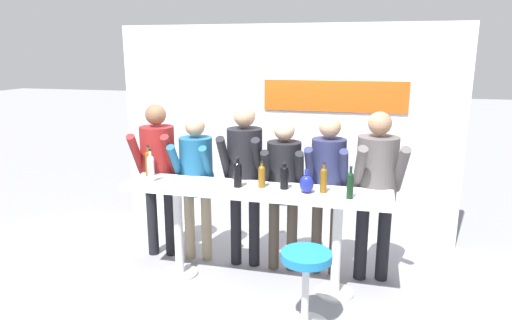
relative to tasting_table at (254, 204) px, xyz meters
The scene contains 18 objects.
ground_plane 0.84m from the tasting_table, behind, with size 40.00×40.00×0.00m, color gray.
back_wall 1.50m from the tasting_table, 89.73° to the left, with size 4.17×0.12×2.58m.
tasting_table is the anchor object (origin of this frame).
bar_stool 0.95m from the tasting_table, 46.25° to the right, with size 0.44×0.44×0.69m.
person_far_left 1.27m from the tasting_table, 161.61° to the left, with size 0.50×0.60×1.72m.
person_left 0.85m from the tasting_table, 152.20° to the left, with size 0.44×0.53×1.60m.
person_center_left 0.50m from the tasting_table, 117.72° to the left, with size 0.46×0.56×1.74m.
person_center 0.46m from the tasting_table, 60.53° to the left, with size 0.45×0.55×1.60m.
person_center_right 0.79m from the tasting_table, 31.04° to the left, with size 0.41×0.51×1.66m.
person_right 1.21m from the tasting_table, 18.89° to the left, with size 0.52×0.61×1.71m.
wine_bottle_0 0.72m from the tasting_table, ahead, with size 0.06×0.06×0.28m.
wine_bottle_1 0.41m from the tasting_table, ahead, with size 0.08×0.08×0.26m.
wine_bottle_2 0.95m from the tasting_table, ahead, with size 0.06×0.06×0.29m.
wine_bottle_3 0.29m from the tasting_table, 17.15° to the left, with size 0.07×0.07×0.25m.
wine_bottle_4 1.09m from the tasting_table, behind, with size 0.07×0.07×0.33m.
wine_bottle_5 0.34m from the tasting_table, behind, with size 0.08×0.08×0.29m.
wine_bottle_6 1.20m from the tasting_table, behind, with size 0.07×0.07×0.32m.
decorative_vase 0.57m from the tasting_table, ahead, with size 0.13×0.13×0.22m.
Camera 1 is at (1.04, -4.02, 2.27)m, focal length 32.00 mm.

